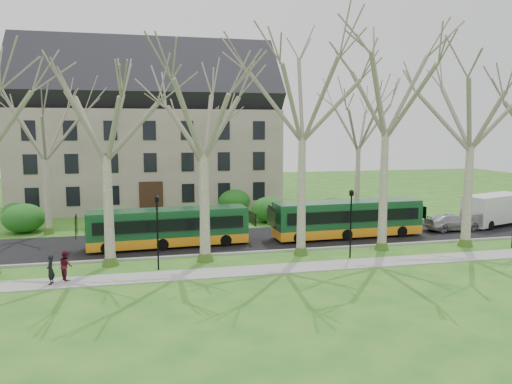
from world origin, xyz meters
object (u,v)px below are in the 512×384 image
sedan (451,222)px  pedestrian_b (66,265)px  bus_follow (348,219)px  van_a (494,210)px  bus_lead (169,227)px  pedestrian_a (50,270)px

sedan → pedestrian_b: bearing=101.9°
bus_follow → van_a: bus_follow is taller
bus_lead → bus_follow: size_ratio=0.96×
van_a → pedestrian_b: 33.92m
van_a → pedestrian_a: size_ratio=3.86×
van_a → pedestrian_a: (-33.62, -8.67, -0.53)m
bus_lead → pedestrian_b: 8.80m
bus_follow → sedan: size_ratio=2.47×
van_a → pedestrian_a: van_a is taller
bus_lead → pedestrian_b: bearing=-135.1°
bus_follow → pedestrian_a: 21.09m
sedan → van_a: (4.69, 0.98, 0.65)m
sedan → pedestrian_a: pedestrian_a is taller
sedan → van_a: bearing=-80.3°
bus_lead → sedan: (22.42, 0.49, -0.69)m
bus_follow → bus_lead: bearing=178.1°
bus_lead → sedan: bearing=-2.2°
bus_lead → van_a: (27.11, 1.48, -0.04)m
bus_follow → pedestrian_b: (-19.13, -6.62, -0.61)m
pedestrian_a → pedestrian_b: (0.67, 0.62, 0.02)m
bus_lead → sedan: size_ratio=2.38×
sedan → pedestrian_a: size_ratio=2.92×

